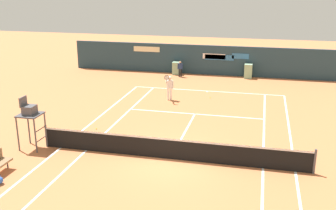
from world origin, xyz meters
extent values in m
plane|color=#C67042|center=(0.00, 0.00, 0.00)|extent=(80.00, 80.00, 0.00)
cube|color=white|center=(0.00, 11.70, 0.00)|extent=(10.60, 0.10, 0.01)
cube|color=white|center=(-5.30, 0.00, 0.00)|extent=(0.10, 23.40, 0.01)
cube|color=white|center=(-4.00, 0.00, 0.00)|extent=(0.10, 23.40, 0.01)
cube|color=white|center=(4.00, 0.00, 0.00)|extent=(0.10, 23.40, 0.01)
cube|color=white|center=(5.30, 0.00, 0.00)|extent=(0.10, 23.40, 0.01)
cube|color=white|center=(0.00, 6.40, 0.00)|extent=(8.00, 0.10, 0.01)
cube|color=white|center=(0.00, 3.20, 0.00)|extent=(0.10, 6.40, 0.01)
cube|color=white|center=(0.00, 11.55, 0.00)|extent=(0.10, 0.24, 0.01)
cylinder|color=#4C4C51|center=(-6.00, 0.00, 0.53)|extent=(0.10, 0.10, 1.07)
cylinder|color=#4C4C51|center=(6.00, 0.00, 0.53)|extent=(0.10, 0.10, 1.07)
cube|color=black|center=(0.00, 0.00, 0.47)|extent=(12.00, 0.03, 0.95)
cube|color=white|center=(0.00, 0.00, 0.92)|extent=(12.00, 0.04, 0.06)
cube|color=#233D4C|center=(0.00, 17.00, 1.23)|extent=(25.00, 0.24, 2.45)
cube|color=beige|center=(-6.02, 16.86, 1.96)|extent=(2.30, 0.02, 0.44)
cube|color=white|center=(-0.22, 16.86, 1.57)|extent=(1.89, 0.02, 0.44)
cube|color=#2D6BA8|center=(1.91, 16.86, 1.68)|extent=(1.37, 0.02, 0.44)
cube|color=#2D6BA8|center=(0.20, 16.86, 1.51)|extent=(2.39, 0.02, 0.44)
cube|color=#8CB793|center=(-3.31, 16.45, 0.53)|extent=(0.59, 0.70, 1.05)
cube|color=#8CB793|center=(2.62, 16.45, 0.57)|extent=(0.62, 0.70, 1.15)
cylinder|color=#47474C|center=(-6.10, 0.16, 0.81)|extent=(0.07, 0.07, 1.62)
cylinder|color=#47474C|center=(-6.10, -0.74, 0.81)|extent=(0.07, 0.07, 1.62)
cylinder|color=#47474C|center=(-7.00, 0.16, 0.81)|extent=(0.07, 0.07, 1.62)
cylinder|color=#47474C|center=(-7.00, -0.74, 0.81)|extent=(0.07, 0.07, 1.62)
cylinder|color=#47474C|center=(-6.10, -0.29, 0.49)|extent=(0.04, 0.81, 0.04)
cylinder|color=#47474C|center=(-6.10, -0.29, 0.97)|extent=(0.04, 0.81, 0.04)
cube|color=#47474C|center=(-6.55, -0.29, 1.65)|extent=(1.00, 1.00, 0.06)
cube|color=#4C4C51|center=(-6.55, -0.29, 1.88)|extent=(0.52, 0.56, 0.40)
cube|color=#4C4C51|center=(-6.84, -0.29, 2.25)|extent=(0.06, 0.56, 0.45)
cylinder|color=#38383D|center=(-6.43, -2.46, 0.19)|extent=(0.06, 0.06, 0.38)
cube|color=olive|center=(-6.43, -2.94, 0.42)|extent=(0.48, 1.13, 0.08)
cylinder|color=white|center=(-2.05, 8.93, 0.40)|extent=(0.13, 0.13, 0.79)
cylinder|color=white|center=(-2.22, 8.87, 0.40)|extent=(0.13, 0.13, 0.79)
cube|color=white|center=(-2.14, 8.90, 1.07)|extent=(0.40, 0.30, 0.55)
sphere|color=beige|center=(-2.14, 8.90, 1.45)|extent=(0.22, 0.22, 0.22)
cylinder|color=white|center=(-2.14, 8.90, 1.53)|extent=(0.21, 0.21, 0.06)
cylinder|color=white|center=(-1.93, 8.97, 1.03)|extent=(0.08, 0.08, 0.53)
cylinder|color=beige|center=(-2.26, 8.58, 1.29)|extent=(0.24, 0.53, 0.08)
cylinder|color=black|center=(-2.18, 8.32, 1.40)|extent=(0.03, 0.03, 0.22)
torus|color=black|center=(-2.18, 8.32, 1.65)|extent=(0.30, 0.12, 0.30)
cylinder|color=silver|center=(-2.18, 8.32, 1.65)|extent=(0.25, 0.08, 0.26)
cylinder|color=black|center=(-2.74, 15.59, 0.33)|extent=(0.11, 0.11, 0.66)
cylinder|color=black|center=(-2.88, 15.56, 0.33)|extent=(0.11, 0.11, 0.66)
cube|color=navy|center=(-2.81, 15.57, 0.89)|extent=(0.32, 0.22, 0.46)
sphere|color=tan|center=(-2.81, 15.57, 1.21)|extent=(0.18, 0.18, 0.18)
cylinder|color=navy|center=(-2.63, 15.61, 0.86)|extent=(0.07, 0.07, 0.44)
cylinder|color=navy|center=(-2.99, 15.54, 0.86)|extent=(0.07, 0.07, 0.44)
sphere|color=#CCE033|center=(-4.66, 2.68, 0.03)|extent=(0.07, 0.07, 0.07)
sphere|color=#CCE033|center=(0.43, 9.96, 0.03)|extent=(0.07, 0.07, 0.07)
camera|label=1|loc=(3.64, -15.64, 7.50)|focal=42.55mm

